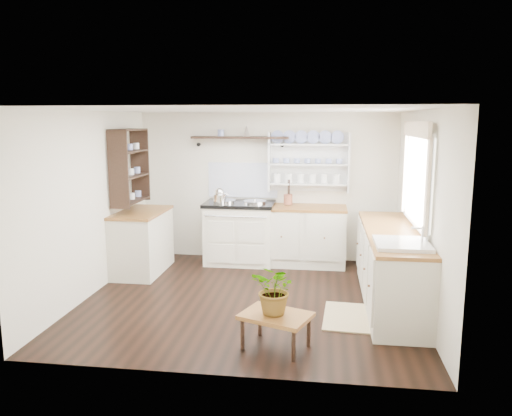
# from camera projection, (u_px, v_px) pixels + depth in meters

# --- Properties ---
(floor) EXTENTS (4.00, 3.80, 0.01)m
(floor) POSITION_uv_depth(u_px,v_px,m) (249.00, 299.00, 6.18)
(floor) COLOR black
(floor) RESTS_ON ground
(wall_back) EXTENTS (4.00, 0.02, 2.30)m
(wall_back) POSITION_uv_depth(u_px,v_px,m) (267.00, 187.00, 7.84)
(wall_back) COLOR silver
(wall_back) RESTS_ON ground
(wall_right) EXTENTS (0.02, 3.80, 2.30)m
(wall_right) POSITION_uv_depth(u_px,v_px,m) (421.00, 211.00, 5.72)
(wall_right) COLOR silver
(wall_right) RESTS_ON ground
(wall_left) EXTENTS (0.02, 3.80, 2.30)m
(wall_left) POSITION_uv_depth(u_px,v_px,m) (91.00, 204.00, 6.25)
(wall_left) COLOR silver
(wall_left) RESTS_ON ground
(ceiling) EXTENTS (4.00, 3.80, 0.01)m
(ceiling) POSITION_uv_depth(u_px,v_px,m) (249.00, 110.00, 5.78)
(ceiling) COLOR white
(ceiling) RESTS_ON wall_back
(window) EXTENTS (0.08, 1.55, 1.22)m
(window) POSITION_uv_depth(u_px,v_px,m) (416.00, 174.00, 5.80)
(window) COLOR white
(window) RESTS_ON wall_right
(aga_cooker) EXTENTS (1.06, 0.73, 0.98)m
(aga_cooker) POSITION_uv_depth(u_px,v_px,m) (240.00, 232.00, 7.68)
(aga_cooker) COLOR white
(aga_cooker) RESTS_ON floor
(back_cabinets) EXTENTS (1.27, 0.63, 0.90)m
(back_cabinets) POSITION_uv_depth(u_px,v_px,m) (304.00, 235.00, 7.58)
(back_cabinets) COLOR beige
(back_cabinets) RESTS_ON floor
(right_cabinets) EXTENTS (0.62, 2.43, 0.90)m
(right_cabinets) POSITION_uv_depth(u_px,v_px,m) (390.00, 266.00, 5.97)
(right_cabinets) COLOR beige
(right_cabinets) RESTS_ON floor
(belfast_sink) EXTENTS (0.55, 0.60, 0.45)m
(belfast_sink) POSITION_uv_depth(u_px,v_px,m) (401.00, 255.00, 5.18)
(belfast_sink) COLOR white
(belfast_sink) RESTS_ON right_cabinets
(left_cabinets) EXTENTS (0.62, 1.13, 0.90)m
(left_cabinets) POSITION_uv_depth(u_px,v_px,m) (142.00, 241.00, 7.20)
(left_cabinets) COLOR beige
(left_cabinets) RESTS_ON floor
(plate_rack) EXTENTS (1.20, 0.22, 0.90)m
(plate_rack) POSITION_uv_depth(u_px,v_px,m) (309.00, 162.00, 7.64)
(plate_rack) COLOR white
(plate_rack) RESTS_ON wall_back
(high_shelf) EXTENTS (1.50, 0.29, 0.16)m
(high_shelf) POSITION_uv_depth(u_px,v_px,m) (240.00, 138.00, 7.64)
(high_shelf) COLOR black
(high_shelf) RESTS_ON wall_back
(left_shelving) EXTENTS (0.28, 0.80, 1.05)m
(left_shelving) POSITION_uv_depth(u_px,v_px,m) (130.00, 166.00, 7.03)
(left_shelving) COLOR black
(left_shelving) RESTS_ON wall_left
(kettle) EXTENTS (0.20, 0.20, 0.24)m
(kettle) POSITION_uv_depth(u_px,v_px,m) (220.00, 196.00, 7.50)
(kettle) COLOR silver
(kettle) RESTS_ON aga_cooker
(utensil_crock) EXTENTS (0.13, 0.13, 0.16)m
(utensil_crock) POSITION_uv_depth(u_px,v_px,m) (288.00, 199.00, 7.60)
(utensil_crock) COLOR brown
(utensil_crock) RESTS_ON back_cabinets
(center_table) EXTENTS (0.76, 0.65, 0.35)m
(center_table) POSITION_uv_depth(u_px,v_px,m) (276.00, 318.00, 4.80)
(center_table) COLOR brown
(center_table) RESTS_ON floor
(potted_plant) EXTENTS (0.57, 0.54, 0.50)m
(potted_plant) POSITION_uv_depth(u_px,v_px,m) (276.00, 289.00, 4.75)
(potted_plant) COLOR #3F7233
(potted_plant) RESTS_ON center_table
(floor_rug) EXTENTS (0.60, 0.88, 0.02)m
(floor_rug) POSITION_uv_depth(u_px,v_px,m) (349.00, 317.00, 5.59)
(floor_rug) COLOR #9F905C
(floor_rug) RESTS_ON floor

